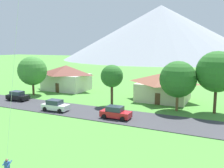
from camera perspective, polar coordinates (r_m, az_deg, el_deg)
road_strip at (r=33.75m, az=8.78°, el=-8.31°), size 160.00×6.86×0.08m
mountain_far_east_ridge at (r=185.06m, az=11.18°, el=11.64°), size 139.31×139.31×38.23m
house_leftmost at (r=45.81m, az=11.83°, el=-0.49°), size 9.48×8.42×5.06m
house_left_center at (r=56.15m, az=-10.52°, el=1.55°), size 10.17×7.30×5.58m
tree_near_left at (r=38.77m, az=23.16°, el=2.63°), size 6.00×6.00×9.22m
tree_left_of_center at (r=51.92m, az=-17.96°, el=2.92°), size 5.79×5.79×7.82m
tree_center at (r=40.41m, az=-0.03°, el=1.80°), size 3.71×3.71×6.85m
tree_right_of_center at (r=38.52m, az=15.04°, el=1.06°), size 5.57×5.57×7.70m
parked_car_black_west_end at (r=47.92m, az=-21.02°, el=-2.62°), size 4.24×2.16×1.68m
parked_car_red_mid_west at (r=33.94m, az=0.83°, el=-6.64°), size 4.22×2.12×1.68m
parked_car_white_mid_east at (r=38.77m, az=-13.00°, el=-4.89°), size 4.27×2.22×1.68m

